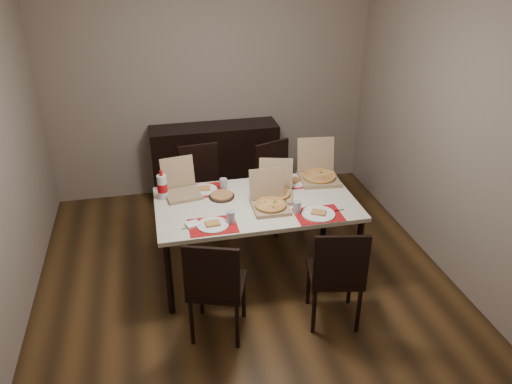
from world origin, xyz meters
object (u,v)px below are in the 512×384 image
(sideboard, at_px, (215,161))
(chair_far_left, at_px, (202,185))
(soda_bottle, at_px, (162,187))
(dip_bowl, at_px, (262,193))
(chair_near_left, at_px, (215,285))
(chair_near_right, at_px, (337,273))
(dining_table, at_px, (256,208))
(pizza_box_center, at_px, (270,202))
(chair_far_right, at_px, (277,181))

(sideboard, bearing_deg, chair_far_left, -108.95)
(soda_bottle, bearing_deg, dip_bowl, -7.50)
(chair_near_left, bearing_deg, chair_near_right, -3.57)
(sideboard, bearing_deg, chair_near_left, -98.40)
(dining_table, height_order, pizza_box_center, pizza_box_center)
(chair_near_left, relative_size, soda_bottle, 3.37)
(dining_table, bearing_deg, chair_near_right, -61.81)
(sideboard, distance_m, chair_near_left, 2.48)
(chair_near_right, xyz_separation_m, dip_bowl, (-0.37, 1.00, 0.25))
(sideboard, distance_m, chair_far_left, 0.77)
(dip_bowl, height_order, soda_bottle, soda_bottle)
(chair_far_right, bearing_deg, dining_table, -117.04)
(dip_bowl, bearing_deg, chair_near_right, -69.58)
(dining_table, relative_size, soda_bottle, 6.53)
(chair_near_right, relative_size, soda_bottle, 3.37)
(sideboard, height_order, dining_table, sideboard)
(dining_table, xyz_separation_m, chair_far_right, (0.42, 0.83, -0.17))
(chair_near_left, distance_m, pizza_box_center, 0.95)
(chair_near_right, relative_size, dip_bowl, 7.41)
(chair_far_right, bearing_deg, dip_bowl, -115.48)
(chair_far_right, bearing_deg, chair_near_left, -119.44)
(chair_far_left, relative_size, soda_bottle, 3.37)
(chair_near_right, xyz_separation_m, pizza_box_center, (-0.37, 0.74, 0.29))
(sideboard, height_order, chair_far_left, chair_far_left)
(chair_near_right, xyz_separation_m, chair_far_left, (-0.85, 1.79, 0.00))
(sideboard, bearing_deg, dip_bowl, -81.42)
(pizza_box_center, relative_size, soda_bottle, 1.27)
(pizza_box_center, xyz_separation_m, dip_bowl, (-0.00, 0.26, -0.04))
(sideboard, xyz_separation_m, dining_table, (0.14, -1.65, 0.23))
(dining_table, height_order, chair_near_right, chair_near_right)
(sideboard, distance_m, dip_bowl, 1.56)
(pizza_box_center, bearing_deg, chair_near_right, -63.36)
(chair_near_left, height_order, chair_far_left, same)
(pizza_box_center, bearing_deg, chair_far_left, 114.44)
(chair_near_right, distance_m, soda_bottle, 1.73)
(dip_bowl, bearing_deg, pizza_box_center, -89.41)
(dining_table, height_order, soda_bottle, soda_bottle)
(dining_table, xyz_separation_m, chair_far_left, (-0.38, 0.93, -0.17))
(sideboard, bearing_deg, chair_near_right, -76.57)
(chair_near_right, xyz_separation_m, chair_far_right, (-0.04, 1.70, 0.00))
(chair_far_left, relative_size, chair_far_right, 1.00)
(chair_near_right, bearing_deg, sideboard, 103.43)
(soda_bottle, bearing_deg, chair_near_right, -41.19)
(dining_table, relative_size, chair_near_left, 1.94)
(chair_near_right, bearing_deg, pizza_box_center, 116.64)
(chair_near_right, distance_m, chair_far_left, 1.98)
(sideboard, xyz_separation_m, chair_far_left, (-0.25, -0.72, 0.06))
(chair_near_left, xyz_separation_m, chair_far_right, (0.92, 1.64, 0.00))
(sideboard, bearing_deg, soda_bottle, -115.87)
(chair_far_left, bearing_deg, chair_near_left, -93.78)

